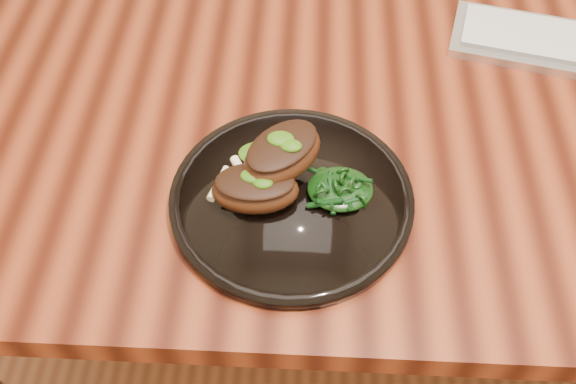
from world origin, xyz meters
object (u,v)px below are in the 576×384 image
at_px(lamb_chop_front, 255,188).
at_px(greens_heap, 340,186).
at_px(desk, 462,145).
at_px(plate, 292,199).

height_order(lamb_chop_front, greens_heap, lamb_chop_front).
distance_m(desk, plate, 0.34).
bearing_deg(desk, greens_heap, -136.86).
distance_m(lamb_chop_front, greens_heap, 0.11).
bearing_deg(desk, lamb_chop_front, -146.45).
xyz_separation_m(desk, greens_heap, (-0.20, -0.19, 0.11)).
bearing_deg(greens_heap, lamb_chop_front, -171.20).
bearing_deg(lamb_chop_front, greens_heap, 8.80).
bearing_deg(desk, plate, -143.61).
height_order(plate, lamb_chop_front, lamb_chop_front).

